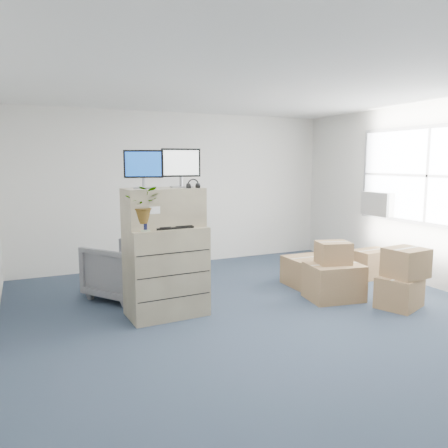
{
  "coord_description": "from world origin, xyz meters",
  "views": [
    {
      "loc": [
        -2.64,
        -4.21,
        1.91
      ],
      "look_at": [
        -0.5,
        0.4,
        1.19
      ],
      "focal_mm": 35.0,
      "sensor_mm": 36.0,
      "label": 1
    }
  ],
  "objects": [
    {
      "name": "monitor_left",
      "position": [
        -1.31,
        0.95,
        1.85
      ],
      "size": [
        0.45,
        0.24,
        0.46
      ],
      "rotation": [
        0.0,
        0.0,
        -0.29
      ],
      "color": "#99999E",
      "rests_on": "filing_cabinet_upper"
    },
    {
      "name": "phone_dock",
      "position": [
        -1.08,
        0.93,
        1.17
      ],
      "size": [
        0.07,
        0.06,
        0.16
      ],
      "rotation": [
        0.0,
        0.0,
        0.05
      ],
      "color": "silver",
      "rests_on": "filing_cabinet_lower"
    },
    {
      "name": "ground",
      "position": [
        0.0,
        0.0,
        0.0
      ],
      "size": [
        7.0,
        7.0,
        0.0
      ],
      "primitive_type": "plane",
      "color": "#263345",
      "rests_on": "ground"
    },
    {
      "name": "water_bottle",
      "position": [
        -0.99,
        0.91,
        1.26
      ],
      "size": [
        0.08,
        0.08,
        0.29
      ],
      "primitive_type": "cylinder",
      "color": "#93949B",
      "rests_on": "filing_cabinet_lower"
    },
    {
      "name": "office_chair",
      "position": [
        -1.42,
        1.86,
        0.43
      ],
      "size": [
        1.13,
        1.12,
        0.86
      ],
      "primitive_type": "imported",
      "rotation": [
        0.0,
        0.0,
        3.74
      ],
      "color": "#5B5B60",
      "rests_on": "ground"
    },
    {
      "name": "filing_cabinet_upper",
      "position": [
        -1.07,
        0.95,
        1.35
      ],
      "size": [
        0.98,
        0.52,
        0.48
      ],
      "primitive_type": "cube",
      "rotation": [
        0.0,
        0.0,
        0.05
      ],
      "color": "#82745A",
      "rests_on": "filing_cabinet_lower"
    },
    {
      "name": "tissue_box",
      "position": [
        -0.78,
        1.0,
        1.21
      ],
      "size": [
        0.25,
        0.17,
        0.09
      ],
      "primitive_type": "cube",
      "rotation": [
        0.0,
        0.0,
        0.25
      ],
      "color": "#4483E8",
      "rests_on": "external_drive"
    },
    {
      "name": "potted_plant",
      "position": [
        -1.37,
        0.78,
        1.36
      ],
      "size": [
        0.49,
        0.52,
        0.43
      ],
      "rotation": [
        0.0,
        0.0,
        0.05
      ],
      "color": "#97AE8C",
      "rests_on": "filing_cabinet_lower"
    },
    {
      "name": "wall_back",
      "position": [
        0.0,
        3.51,
        1.4
      ],
      "size": [
        6.0,
        0.02,
        2.8
      ],
      "primitive_type": "cube",
      "color": "silver",
      "rests_on": "ground"
    },
    {
      "name": "window",
      "position": [
        2.96,
        0.5,
        1.7
      ],
      "size": [
        0.07,
        2.72,
        1.52
      ],
      "color": "gray",
      "rests_on": "wall_right"
    },
    {
      "name": "ac_unit",
      "position": [
        2.87,
        1.4,
        1.2
      ],
      "size": [
        0.24,
        0.6,
        0.4
      ],
      "primitive_type": "cube",
      "color": "silver",
      "rests_on": "wall_right"
    },
    {
      "name": "mouse",
      "position": [
        -0.77,
        0.8,
        1.13
      ],
      "size": [
        0.1,
        0.08,
        0.03
      ],
      "primitive_type": "ellipsoid",
      "rotation": [
        0.0,
        0.0,
        -0.2
      ],
      "color": "silver",
      "rests_on": "filing_cabinet_lower"
    },
    {
      "name": "cardboard_boxes",
      "position": [
        1.64,
        0.64,
        0.3
      ],
      "size": [
        2.09,
        2.0,
        0.81
      ],
      "color": "olive",
      "rests_on": "ground"
    },
    {
      "name": "keyboard",
      "position": [
        -1.0,
        0.79,
        1.13
      ],
      "size": [
        0.47,
        0.2,
        0.02
      ],
      "primitive_type": "cube",
      "rotation": [
        0.0,
        0.0,
        0.02
      ],
      "color": "black",
      "rests_on": "filing_cabinet_lower"
    },
    {
      "name": "filing_cabinet_lower",
      "position": [
        -1.07,
        0.9,
        0.56
      ],
      "size": [
        0.98,
        0.63,
        1.11
      ],
      "primitive_type": "cube",
      "rotation": [
        0.0,
        0.0,
        0.05
      ],
      "color": "#82745A",
      "rests_on": "ground"
    },
    {
      "name": "external_drive",
      "position": [
        -0.72,
        1.07,
        1.14
      ],
      "size": [
        0.21,
        0.17,
        0.06
      ],
      "primitive_type": "cube",
      "rotation": [
        0.0,
        0.0,
        -0.18
      ],
      "color": "black",
      "rests_on": "filing_cabinet_lower"
    },
    {
      "name": "headphones",
      "position": [
        -0.74,
        0.78,
        1.63
      ],
      "size": [
        0.15,
        0.02,
        0.15
      ],
      "primitive_type": "torus",
      "rotation": [
        1.57,
        0.0,
        0.05
      ],
      "color": "black",
      "rests_on": "filing_cabinet_upper"
    },
    {
      "name": "monitor_right",
      "position": [
        -0.83,
        0.95,
        1.86
      ],
      "size": [
        0.49,
        0.22,
        0.48
      ],
      "rotation": [
        0.0,
        0.0,
        -0.12
      ],
      "color": "#99999E",
      "rests_on": "filing_cabinet_upper"
    }
  ]
}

